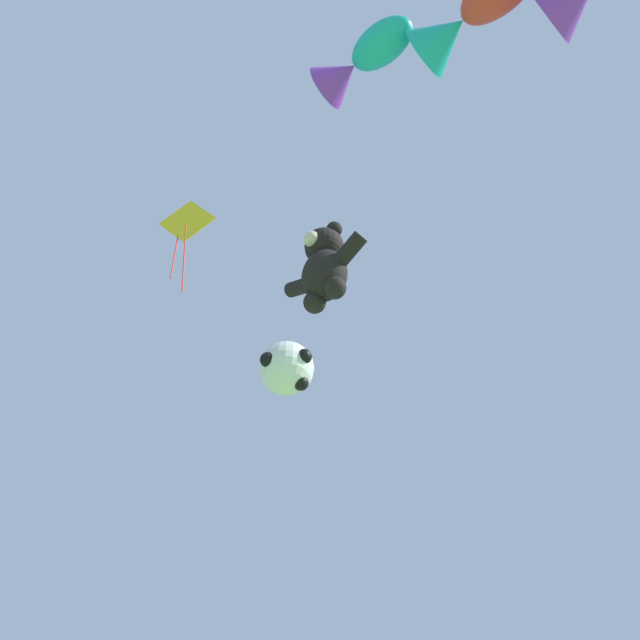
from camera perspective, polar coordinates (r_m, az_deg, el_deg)
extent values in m
ellipsoid|color=black|center=(10.70, 0.41, 4.09)|extent=(0.86, 0.73, 1.04)
sphere|color=black|center=(11.29, 0.39, 6.68)|extent=(0.72, 0.72, 0.72)
sphere|color=beige|center=(11.12, -0.73, 7.38)|extent=(0.30, 0.30, 0.30)
sphere|color=black|center=(11.63, -0.53, 6.84)|extent=(0.29, 0.29, 0.29)
cylinder|color=black|center=(11.13, -1.88, 3.01)|extent=(0.62, 0.28, 0.49)
sphere|color=black|center=(10.45, -0.50, 1.62)|extent=(0.39, 0.39, 0.39)
sphere|color=black|center=(11.40, 1.31, 8.27)|extent=(0.29, 0.29, 0.29)
cylinder|color=black|center=(10.57, 2.81, 6.53)|extent=(0.62, 0.28, 0.49)
sphere|color=black|center=(10.22, 1.36, 2.96)|extent=(0.39, 0.39, 0.39)
sphere|color=white|center=(10.10, -3.07, -4.44)|extent=(0.89, 0.89, 0.89)
sphere|color=black|center=(9.87, -1.45, -3.36)|extent=(0.25, 0.25, 0.25)
sphere|color=black|center=(10.48, -2.23, -4.15)|extent=(0.25, 0.25, 0.25)
sphere|color=black|center=(9.87, -4.81, -3.64)|extent=(0.25, 0.25, 0.25)
sphere|color=black|center=(9.85, -1.76, -5.78)|extent=(0.25, 0.25, 0.25)
ellipsoid|color=#19ADB2|center=(11.31, 5.68, 23.82)|extent=(1.20, 0.78, 0.57)
cone|color=purple|center=(11.49, 1.81, 21.31)|extent=(0.71, 0.90, 0.84)
sphere|color=black|center=(11.40, 7.27, 25.11)|extent=(0.15, 0.15, 0.15)
cone|color=#19ADB2|center=(10.99, 11.20, 23.99)|extent=(0.77, 0.95, 0.94)
cube|color=yellow|center=(14.39, -12.03, 8.85)|extent=(1.06, 0.82, 1.31)
cylinder|color=red|center=(13.64, -13.17, 5.72)|extent=(0.03, 0.10, 1.35)
cylinder|color=red|center=(13.25, -12.32, 5.63)|extent=(0.03, 0.29, 1.89)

